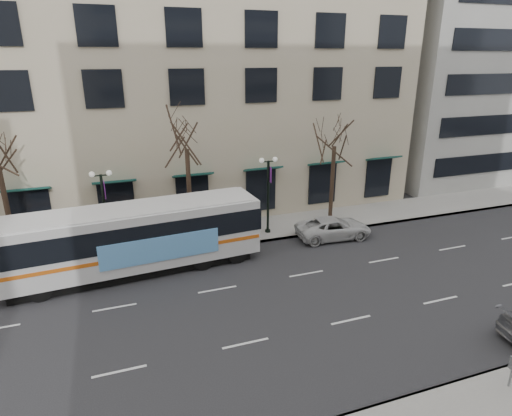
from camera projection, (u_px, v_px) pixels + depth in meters
name	position (u px, v px, depth m)	size (l,w,h in m)	color
ground	(230.00, 314.00, 19.70)	(160.00, 160.00, 0.00)	black
sidewalk_far	(263.00, 229.00, 29.24)	(80.00, 4.00, 0.15)	gray
building_hotel	(128.00, 46.00, 33.71)	(40.00, 20.00, 24.00)	#B4A989
tree_far_mid	(186.00, 133.00, 25.21)	(3.60, 3.60, 8.55)	black
tree_far_right	(335.00, 132.00, 28.51)	(3.60, 3.60, 8.06)	black
lamp_post_left	(105.00, 209.00, 24.43)	(1.22, 0.45, 5.21)	black
lamp_post_right	(268.00, 192.00, 27.57)	(1.22, 0.45, 5.21)	black
city_bus	(136.00, 237.00, 23.03)	(13.82, 3.94, 3.70)	silver
white_pickup	(334.00, 228.00, 27.75)	(2.27, 4.92, 1.37)	#BBBBBB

